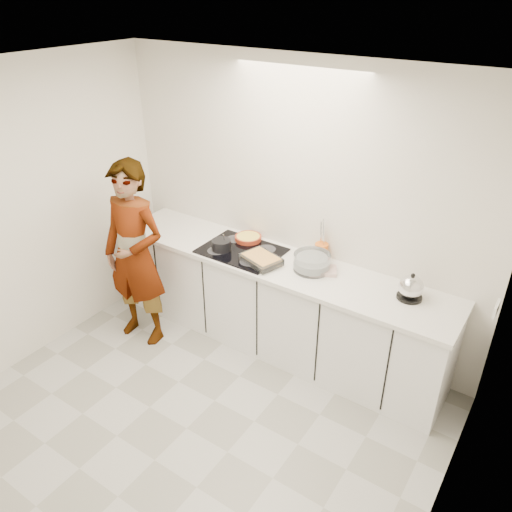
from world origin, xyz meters
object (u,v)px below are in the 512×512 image
Objects in this scene: mixing_bowl at (312,263)px; kettle at (411,288)px; baking_dish at (261,259)px; tart_dish at (248,238)px; utensil_crock at (321,251)px; cook at (135,255)px; saucepan at (221,245)px; hob at (242,251)px.

kettle is at bearing 2.63° from mixing_bowl.
tart_dish is at bearing 139.24° from baking_dish.
cook is at bearing -149.38° from utensil_crock.
kettle reaches higher than saucepan.
tart_dish is (-0.06, 0.20, 0.03)m from hob.
kettle is at bearing -11.58° from utensil_crock.
hob is 3.21× the size of kettle.
kettle is at bearing 10.22° from cook.
hob is 2.03× the size of mixing_bowl.
mixing_bowl is at bearing 21.46° from baking_dish.
saucepan is 1.69m from kettle.
cook reaches higher than tart_dish.
hob is 1.53m from kettle.
utensil_crock is (0.39, 0.38, 0.02)m from baking_dish.
tart_dish is at bearing 41.01° from cook.
kettle is (0.84, 0.04, 0.03)m from mixing_bowl.
utensil_crock is (0.82, 0.38, 0.01)m from saucepan.
kettle reaches higher than utensil_crock.
hob is 0.19m from saucepan.
baking_dish is 1.10× the size of mixing_bowl.
cook is at bearing -163.61° from kettle.
utensil_crock is at bearing 24.44° from cook.
tart_dish is 0.17× the size of cook.
hob is at bearing -157.08° from utensil_crock.
utensil_crock is (0.73, 0.08, 0.04)m from tart_dish.
mixing_bowl is 1.58× the size of kettle.
saucepan is at bearing 31.00° from cook.
cook is (-0.78, -0.57, -0.03)m from hob.
utensil_crock reaches higher than hob.
mixing_bowl is (0.41, 0.16, 0.02)m from baking_dish.
tart_dish is 0.76m from mixing_bowl.
utensil_crock is at bearing 24.89° from saucepan.
cook reaches higher than utensil_crock.
saucepan is 0.55× the size of mixing_bowl.
mixing_bowl is at bearing 5.47° from hob.
cook reaches higher than baking_dish.
hob is at bearing 32.72° from saucepan.
kettle is (1.53, 0.10, 0.09)m from hob.
saucepan is 0.86m from mixing_bowl.
saucepan reaches higher than tart_dish.
hob is 0.30m from baking_dish.
kettle reaches higher than hob.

